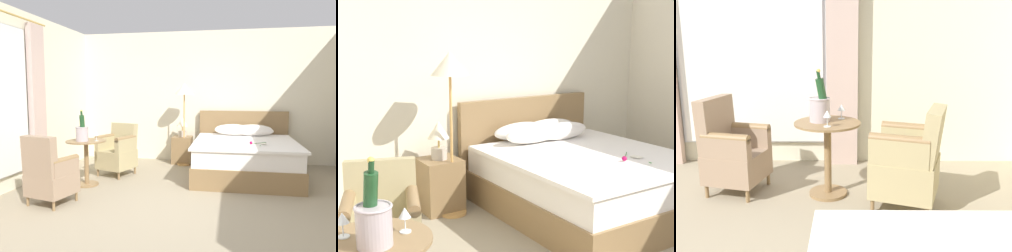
# 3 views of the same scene
# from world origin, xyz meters

# --- Properties ---
(wall_window_side) EXTENTS (0.27, 6.44, 2.78)m
(wall_window_side) POSITION_xyz_m (-2.72, 0.00, 1.38)
(wall_window_side) COLOR silver
(wall_window_side) RESTS_ON ground
(side_table_round) EXTENTS (0.63, 0.63, 0.73)m
(side_table_round) POSITION_xyz_m (-1.67, 0.93, 0.45)
(side_table_round) COLOR olive
(side_table_round) RESTS_ON ground
(champagne_bucket) EXTENTS (0.20, 0.20, 0.50)m
(champagne_bucket) POSITION_xyz_m (-1.70, 0.86, 0.88)
(champagne_bucket) COLOR #B5A8AD
(champagne_bucket) RESTS_ON side_table_round
(wine_glass_near_bucket) EXTENTS (0.07, 0.07, 0.15)m
(wine_glass_near_bucket) POSITION_xyz_m (-1.50, 0.94, 0.83)
(wine_glass_near_bucket) COLOR white
(wine_glass_near_bucket) RESTS_ON side_table_round
(wine_glass_near_edge) EXTENTS (0.08, 0.08, 0.14)m
(wine_glass_near_edge) POSITION_xyz_m (-1.82, 1.06, 0.83)
(wine_glass_near_edge) COLOR white
(wine_glass_near_edge) RESTS_ON side_table_round
(armchair_by_window) EXTENTS (0.70, 0.73, 0.93)m
(armchair_by_window) POSITION_xyz_m (-1.41, 1.67, 0.42)
(armchair_by_window) COLOR olive
(armchair_by_window) RESTS_ON ground
(armchair_facing_bed) EXTENTS (0.63, 0.63, 0.94)m
(armchair_facing_bed) POSITION_xyz_m (-1.76, -0.01, 0.42)
(armchair_facing_bed) COLOR olive
(armchair_facing_bed) RESTS_ON ground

